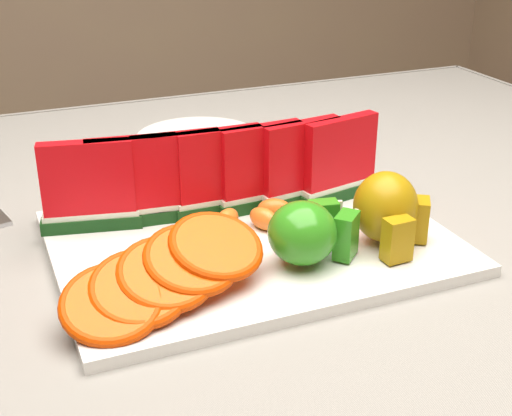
# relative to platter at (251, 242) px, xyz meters

# --- Properties ---
(table) EXTENTS (1.40, 0.90, 0.75)m
(table) POSITION_rel_platter_xyz_m (-0.06, 0.07, -0.11)
(table) COLOR #462D1E
(table) RESTS_ON ground
(tablecloth) EXTENTS (1.53, 1.03, 0.20)m
(tablecloth) POSITION_rel_platter_xyz_m (-0.06, 0.07, -0.05)
(tablecloth) COLOR slate
(tablecloth) RESTS_ON table
(platter) EXTENTS (0.40, 0.30, 0.01)m
(platter) POSITION_rel_platter_xyz_m (0.00, 0.00, 0.00)
(platter) COLOR silver
(platter) RESTS_ON tablecloth
(apple_cluster) EXTENTS (0.10, 0.08, 0.06)m
(apple_cluster) POSITION_rel_platter_xyz_m (0.03, -0.07, 0.04)
(apple_cluster) COLOR #3C8815
(apple_cluster) RESTS_ON platter
(pear_cluster) EXTENTS (0.09, 0.09, 0.07)m
(pear_cluster) POSITION_rel_platter_xyz_m (0.12, -0.07, 0.04)
(pear_cluster) COLOR #956C0F
(pear_cluster) RESTS_ON platter
(side_plate) EXTENTS (0.22, 0.22, 0.01)m
(side_plate) POSITION_rel_platter_xyz_m (0.05, 0.34, -0.00)
(side_plate) COLOR silver
(side_plate) RESTS_ON tablecloth
(watermelon_row) EXTENTS (0.39, 0.07, 0.10)m
(watermelon_row) POSITION_rel_platter_xyz_m (-0.01, 0.07, 0.05)
(watermelon_row) COLOR #0E360C
(watermelon_row) RESTS_ON platter
(orange_fan_front) EXTENTS (0.21, 0.14, 0.06)m
(orange_fan_front) POSITION_rel_platter_xyz_m (-0.11, -0.08, 0.03)
(orange_fan_front) COLOR #EE3600
(orange_fan_front) RESTS_ON platter
(orange_fan_back) EXTENTS (0.28, 0.10, 0.04)m
(orange_fan_back) POSITION_rel_platter_xyz_m (-0.01, 0.12, 0.03)
(orange_fan_back) COLOR #EE3600
(orange_fan_back) RESTS_ON platter
(tangerine_segments) EXTENTS (0.16, 0.06, 0.02)m
(tangerine_segments) POSITION_rel_platter_xyz_m (-0.02, 0.02, 0.02)
(tangerine_segments) COLOR orange
(tangerine_segments) RESTS_ON platter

